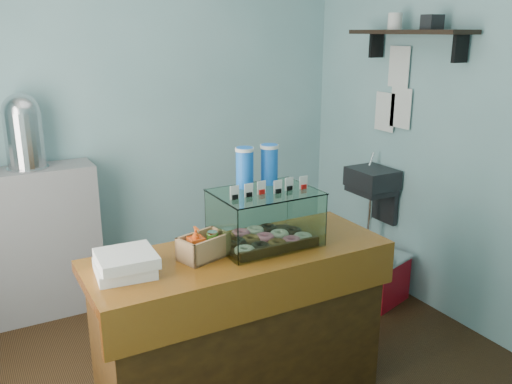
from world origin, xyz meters
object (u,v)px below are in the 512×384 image
counter (241,326)px  display_case (263,213)px  red_cooler (380,279)px  coffee_urn (23,129)px

counter → display_case: bearing=20.1°
counter → red_cooler: (1.47, 0.51, -0.27)m
red_cooler → coffee_urn: bearing=138.1°
display_case → coffee_urn: 1.84m
counter → red_cooler: bearing=19.3°
coffee_urn → display_case: bearing=-56.8°
counter → display_case: size_ratio=2.95×
counter → red_cooler: counter is taller
counter → coffee_urn: bearing=117.5°
counter → coffee_urn: (-0.83, 1.58, 0.91)m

